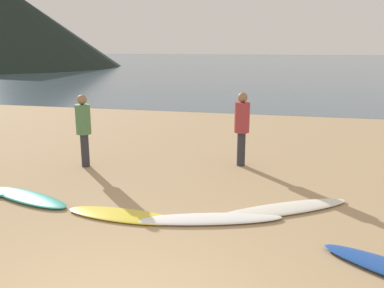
% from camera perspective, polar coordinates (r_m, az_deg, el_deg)
% --- Properties ---
extents(ground_plane, '(120.00, 120.00, 0.20)m').
position_cam_1_polar(ground_plane, '(13.66, 6.03, 1.39)').
color(ground_plane, tan).
rests_on(ground_plane, ground).
extents(ocean_water, '(140.00, 100.00, 0.01)m').
position_cam_1_polar(ocean_water, '(66.80, 12.10, 11.06)').
color(ocean_water, '#475B6B').
rests_on(ocean_water, ground).
extents(headland_hill, '(28.47, 28.47, 10.11)m').
position_cam_1_polar(headland_hill, '(57.47, -24.88, 14.78)').
color(headland_hill, black).
rests_on(headland_hill, ground).
extents(surfboard_2, '(2.03, 1.08, 0.08)m').
position_cam_1_polar(surfboard_2, '(8.24, -21.90, -6.90)').
color(surfboard_2, teal).
rests_on(surfboard_2, ground).
extents(surfboard_3, '(2.04, 0.66, 0.06)m').
position_cam_1_polar(surfboard_3, '(7.02, -9.60, -9.76)').
color(surfboard_3, yellow).
rests_on(surfboard_3, ground).
extents(surfboard_4, '(2.48, 1.14, 0.08)m').
position_cam_1_polar(surfboard_4, '(6.78, 2.25, -10.39)').
color(surfboard_4, white).
rests_on(surfboard_4, ground).
extents(surfboard_5, '(2.46, 1.80, 0.07)m').
position_cam_1_polar(surfboard_5, '(7.33, 12.53, -8.82)').
color(surfboard_5, silver).
rests_on(surfboard_5, ground).
extents(person_0, '(0.35, 0.35, 1.74)m').
position_cam_1_polar(person_0, '(9.58, 6.97, 2.91)').
color(person_0, '#2D2D38').
rests_on(person_0, ground).
extents(person_2, '(0.34, 0.34, 1.69)m').
position_cam_1_polar(person_2, '(9.76, -14.90, 2.60)').
color(person_2, '#2D2D38').
rests_on(person_2, ground).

